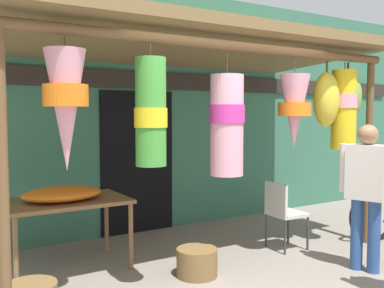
# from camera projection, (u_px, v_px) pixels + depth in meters

# --- Properties ---
(ground_plane) EXTENTS (30.00, 30.00, 0.00)m
(ground_plane) POSITION_uv_depth(u_px,v_px,m) (238.00, 276.00, 4.60)
(ground_plane) COLOR gray
(shop_facade) EXTENTS (11.93, 0.29, 3.47)m
(shop_facade) POSITION_uv_depth(u_px,v_px,m) (143.00, 110.00, 6.39)
(shop_facade) COLOR #387056
(shop_facade) RESTS_ON ground_plane
(market_stall_canopy) EXTENTS (4.91, 2.62, 2.63)m
(market_stall_canopy) POSITION_uv_depth(u_px,v_px,m) (200.00, 68.00, 5.17)
(market_stall_canopy) COLOR brown
(market_stall_canopy) RESTS_ON ground_plane
(display_table) EXTENTS (1.28, 0.83, 0.76)m
(display_table) POSITION_uv_depth(u_px,v_px,m) (66.00, 207.00, 4.76)
(display_table) COLOR brown
(display_table) RESTS_ON ground_plane
(flower_heap_on_table) EXTENTS (0.84, 0.59, 0.15)m
(flower_heap_on_table) POSITION_uv_depth(u_px,v_px,m) (64.00, 194.00, 4.69)
(flower_heap_on_table) COLOR orange
(flower_heap_on_table) RESTS_ON display_table
(folding_chair) EXTENTS (0.42, 0.42, 0.84)m
(folding_chair) POSITION_uv_depth(u_px,v_px,m) (282.00, 209.00, 5.48)
(folding_chair) COLOR beige
(folding_chair) RESTS_ON ground_plane
(wicker_basket_by_table) EXTENTS (0.43, 0.43, 0.29)m
(wicker_basket_by_table) POSITION_uv_depth(u_px,v_px,m) (197.00, 262.00, 4.60)
(wicker_basket_by_table) COLOR brown
(wicker_basket_by_table) RESTS_ON ground_plane
(customer_foreground) EXTENTS (0.34, 0.56, 1.57)m
(customer_foreground) POSITION_uv_depth(u_px,v_px,m) (367.00, 186.00, 4.71)
(customer_foreground) COLOR #2D5193
(customer_foreground) RESTS_ON ground_plane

